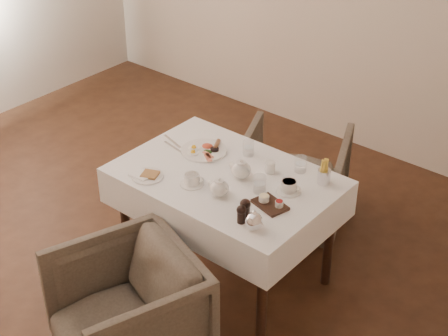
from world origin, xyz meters
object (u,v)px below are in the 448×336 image
(armchair_near, at_px, (128,311))
(teapot_centre, at_px, (241,169))
(armchair_far, at_px, (294,177))
(breakfast_plate, at_px, (205,150))
(table, at_px, (226,192))

(armchair_near, height_order, teapot_centre, teapot_centre)
(armchair_far, bearing_deg, armchair_near, 69.10)
(armchair_near, xyz_separation_m, breakfast_plate, (-0.32, 1.01, 0.43))
(armchair_far, bearing_deg, breakfast_plate, 46.45)
(table, height_order, teapot_centre, teapot_centre)
(table, distance_m, armchair_near, 0.93)
(armchair_near, distance_m, armchair_far, 1.67)
(table, relative_size, armchair_far, 1.76)
(armchair_near, relative_size, teapot_centre, 4.63)
(armchair_near, bearing_deg, table, 111.90)
(armchair_near, bearing_deg, teapot_centre, 106.23)
(armchair_near, xyz_separation_m, armchair_far, (-0.08, 1.67, -0.00))
(breakfast_plate, bearing_deg, armchair_near, -74.49)
(armchair_far, relative_size, teapot_centre, 4.59)
(table, bearing_deg, armchair_near, -87.24)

